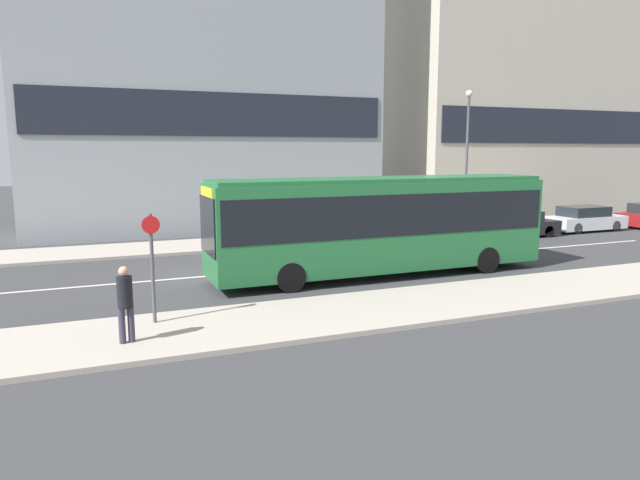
{
  "coord_description": "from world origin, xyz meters",
  "views": [
    {
      "loc": [
        -4.11,
        -19.83,
        4.45
      ],
      "look_at": [
        3.25,
        -1.87,
        1.37
      ],
      "focal_mm": 32.0,
      "sensor_mm": 36.0,
      "label": 1
    }
  ],
  "objects_px": {
    "parked_car_1": "(517,224)",
    "pedestrian_near_stop": "(125,299)",
    "parked_car_2": "(584,219)",
    "bus_stop_sign": "(152,260)",
    "parked_car_0": "(434,229)",
    "city_bus": "(380,220)",
    "street_lamp": "(467,147)"
  },
  "relations": [
    {
      "from": "parked_car_0",
      "to": "street_lamp",
      "type": "distance_m",
      "value": 5.47
    },
    {
      "from": "parked_car_2",
      "to": "bus_stop_sign",
      "type": "height_order",
      "value": "bus_stop_sign"
    },
    {
      "from": "city_bus",
      "to": "pedestrian_near_stop",
      "type": "distance_m",
      "value": 10.03
    },
    {
      "from": "parked_car_1",
      "to": "bus_stop_sign",
      "type": "relative_size",
      "value": 1.5
    },
    {
      "from": "parked_car_2",
      "to": "street_lamp",
      "type": "height_order",
      "value": "street_lamp"
    },
    {
      "from": "city_bus",
      "to": "street_lamp",
      "type": "height_order",
      "value": "street_lamp"
    },
    {
      "from": "bus_stop_sign",
      "to": "city_bus",
      "type": "bearing_deg",
      "value": 21.63
    },
    {
      "from": "pedestrian_near_stop",
      "to": "street_lamp",
      "type": "xyz_separation_m",
      "value": [
        18.13,
        12.2,
        3.46
      ]
    },
    {
      "from": "pedestrian_near_stop",
      "to": "parked_car_0",
      "type": "bearing_deg",
      "value": -153.24
    },
    {
      "from": "city_bus",
      "to": "bus_stop_sign",
      "type": "distance_m",
      "value": 8.76
    },
    {
      "from": "parked_car_0",
      "to": "street_lamp",
      "type": "xyz_separation_m",
      "value": [
        3.2,
        1.94,
        3.99
      ]
    },
    {
      "from": "city_bus",
      "to": "parked_car_1",
      "type": "relative_size",
      "value": 2.94
    },
    {
      "from": "parked_car_0",
      "to": "street_lamp",
      "type": "height_order",
      "value": "street_lamp"
    },
    {
      "from": "bus_stop_sign",
      "to": "parked_car_1",
      "type": "bearing_deg",
      "value": 24.51
    },
    {
      "from": "bus_stop_sign",
      "to": "street_lamp",
      "type": "relative_size",
      "value": 0.37
    },
    {
      "from": "parked_car_2",
      "to": "pedestrian_near_stop",
      "type": "relative_size",
      "value": 2.55
    },
    {
      "from": "city_bus",
      "to": "pedestrian_near_stop",
      "type": "relative_size",
      "value": 6.95
    },
    {
      "from": "parked_car_0",
      "to": "parked_car_2",
      "type": "distance_m",
      "value": 9.78
    },
    {
      "from": "pedestrian_near_stop",
      "to": "bus_stop_sign",
      "type": "distance_m",
      "value": 1.64
    },
    {
      "from": "parked_car_1",
      "to": "pedestrian_near_stop",
      "type": "height_order",
      "value": "pedestrian_near_stop"
    },
    {
      "from": "parked_car_1",
      "to": "street_lamp",
      "type": "distance_m",
      "value": 4.83
    },
    {
      "from": "parked_car_0",
      "to": "pedestrian_near_stop",
      "type": "relative_size",
      "value": 2.52
    },
    {
      "from": "parked_car_0",
      "to": "bus_stop_sign",
      "type": "xyz_separation_m",
      "value": [
        -14.19,
        -8.93,
        1.13
      ]
    },
    {
      "from": "parked_car_1",
      "to": "parked_car_0",
      "type": "bearing_deg",
      "value": 177.21
    },
    {
      "from": "city_bus",
      "to": "parked_car_2",
      "type": "relative_size",
      "value": 2.73
    },
    {
      "from": "pedestrian_near_stop",
      "to": "bus_stop_sign",
      "type": "relative_size",
      "value": 0.64
    },
    {
      "from": "bus_stop_sign",
      "to": "pedestrian_near_stop",
      "type": "bearing_deg",
      "value": -119.53
    },
    {
      "from": "pedestrian_near_stop",
      "to": "bus_stop_sign",
      "type": "bearing_deg",
      "value": -127.25
    },
    {
      "from": "city_bus",
      "to": "street_lamp",
      "type": "distance_m",
      "value": 12.27
    },
    {
      "from": "parked_car_1",
      "to": "parked_car_2",
      "type": "height_order",
      "value": "parked_car_2"
    },
    {
      "from": "parked_car_0",
      "to": "parked_car_1",
      "type": "xyz_separation_m",
      "value": [
        4.88,
        -0.24,
        0.02
      ]
    },
    {
      "from": "city_bus",
      "to": "street_lamp",
      "type": "xyz_separation_m",
      "value": [
        9.24,
        7.64,
        2.6
      ]
    }
  ]
}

